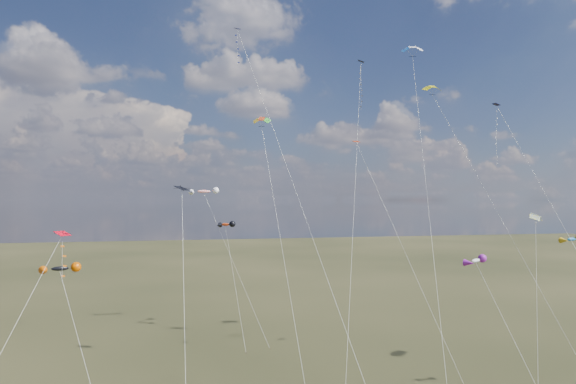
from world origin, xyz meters
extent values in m
cube|color=black|center=(11.46, 25.07, 36.22)|extent=(1.06, 1.09, 0.36)
cylinder|color=silver|center=(5.83, 12.67, 18.11)|extent=(11.28, 24.83, 36.23)
cube|color=#0F1252|center=(-4.72, 25.29, 39.32)|extent=(0.95, 0.94, 0.24)
cylinder|color=silver|center=(-1.48, 9.58, 19.66)|extent=(6.49, 31.44, 39.34)
cube|color=black|center=(-12.00, 2.88, 19.01)|extent=(1.31, 1.32, 0.37)
cylinder|color=silver|center=(-11.94, -2.41, 9.51)|extent=(0.16, 10.60, 19.03)
cube|color=red|center=(-20.74, 3.79, 15.60)|extent=(1.30, 1.30, 0.33)
cube|color=#100F46|center=(23.07, 13.24, 28.91)|extent=(0.69, 0.72, 0.25)
cylinder|color=silver|center=(21.45, 0.48, 14.46)|extent=(3.26, 25.53, 28.93)
cube|color=red|center=(7.58, 16.72, 24.70)|extent=(0.82, 0.80, 0.23)
cylinder|color=silver|center=(9.87, 8.62, 12.35)|extent=(4.61, 16.23, 24.72)
cylinder|color=silver|center=(23.83, 13.49, 16.38)|extent=(7.31, 17.76, 32.77)
cylinder|color=silver|center=(11.14, 6.98, 18.20)|extent=(8.55, 22.86, 36.41)
cylinder|color=silver|center=(22.75, 6.55, 8.25)|extent=(5.97, 7.52, 16.51)
cylinder|color=silver|center=(-2.49, 9.47, 13.42)|extent=(1.54, 14.28, 26.86)
ellipsoid|color=black|center=(-22.03, 9.80, 12.22)|extent=(2.99, 1.65, 0.89)
cylinder|color=silver|center=(-19.56, 5.60, 6.11)|extent=(4.99, 8.44, 12.24)
ellipsoid|color=#E94315|center=(-5.22, 33.65, 14.72)|extent=(2.51, 2.07, 0.96)
cylinder|color=silver|center=(-4.59, 28.22, 7.36)|extent=(1.29, 10.89, 14.74)
cube|color=#332316|center=(-3.96, 22.79, 0.06)|extent=(0.10, 0.10, 0.12)
ellipsoid|color=silver|center=(10.94, -1.05, 13.26)|extent=(2.56, 1.96, 0.76)
cylinder|color=silver|center=(11.63, -5.89, 6.63)|extent=(1.41, 9.69, 13.28)
ellipsoid|color=red|center=(-7.85, 38.54, 19.38)|extent=(3.99, 1.54, 1.12)
cylinder|color=silver|center=(-4.36, 31.20, 9.69)|extent=(7.02, 14.71, 19.39)
cube|color=#332316|center=(-0.86, 23.85, 0.06)|extent=(0.10, 0.10, 0.12)
ellipsoid|color=#1667AB|center=(23.15, 2.43, 14.49)|extent=(1.93, 0.89, 0.75)
camera|label=1|loc=(-13.11, -37.52, 18.09)|focal=32.00mm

